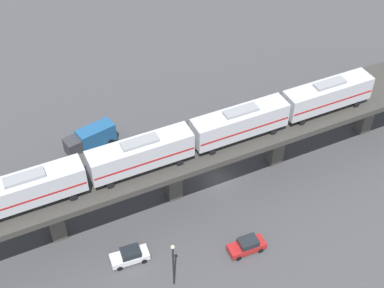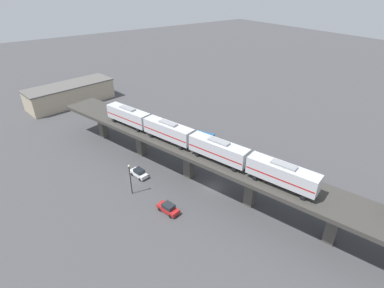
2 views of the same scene
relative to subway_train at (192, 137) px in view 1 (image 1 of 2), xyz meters
name	(u,v)px [view 1 (image 1 of 2)]	position (x,y,z in m)	size (l,w,h in m)	color
ground_plane	(219,180)	(2.58, -4.00, -10.47)	(400.00, 400.00, 0.00)	#424244
elevated_viaduct	(222,142)	(2.63, -4.18, -3.67)	(33.04, 90.83, 7.93)	#393733
subway_train	(192,137)	(0.00, 0.00, 0.00)	(16.20, 48.69, 4.45)	silver
street_car_white	(130,256)	(-8.24, 8.56, -9.53)	(2.57, 4.65, 1.89)	silver
street_car_red	(247,245)	(-9.07, -4.95, -9.53)	(2.75, 4.69, 1.89)	#AD1E1E
delivery_truck	(91,138)	(11.77, 12.33, -8.71)	(5.27, 7.44, 3.20)	#333338
street_lamp	(173,262)	(-12.14, 4.04, -6.36)	(0.44, 0.44, 6.94)	black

